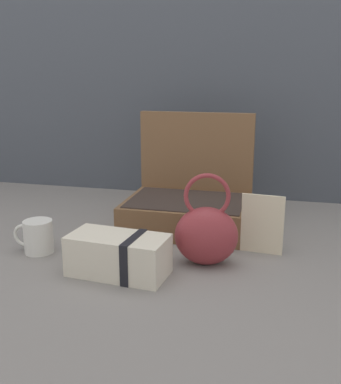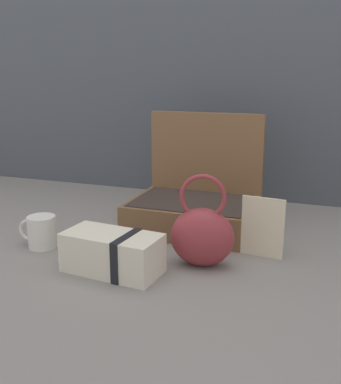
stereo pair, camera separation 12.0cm
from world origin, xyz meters
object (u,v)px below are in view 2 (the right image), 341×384
(open_suitcase, at_px, (196,202))
(info_card_left, at_px, (263,227))
(teal_pouch_handbag, at_px, (202,235))
(cream_toiletry_bag, at_px, (114,253))
(coffee_mug, at_px, (41,232))

(open_suitcase, bearing_deg, info_card_left, -36.80)
(teal_pouch_handbag, distance_m, cream_toiletry_bag, 0.22)
(teal_pouch_handbag, height_order, cream_toiletry_bag, teal_pouch_handbag)
(cream_toiletry_bag, bearing_deg, teal_pouch_handbag, 29.76)
(coffee_mug, distance_m, info_card_left, 0.59)
(open_suitcase, distance_m, teal_pouch_handbag, 0.30)
(teal_pouch_handbag, xyz_separation_m, coffee_mug, (-0.45, -0.03, -0.04))
(teal_pouch_handbag, xyz_separation_m, cream_toiletry_bag, (-0.19, -0.11, -0.03))
(open_suitcase, height_order, teal_pouch_handbag, open_suitcase)
(cream_toiletry_bag, bearing_deg, coffee_mug, 163.32)
(open_suitcase, height_order, info_card_left, open_suitcase)
(open_suitcase, distance_m, coffee_mug, 0.47)
(coffee_mug, bearing_deg, open_suitcase, 41.96)
(open_suitcase, distance_m, info_card_left, 0.29)
(cream_toiletry_bag, distance_m, info_card_left, 0.39)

